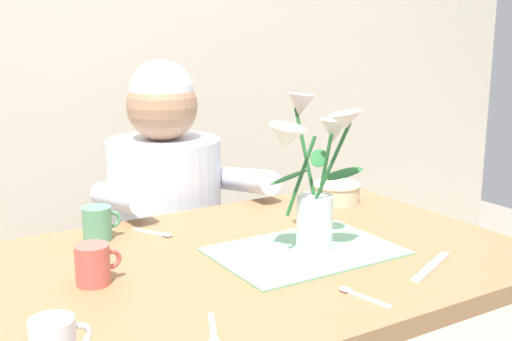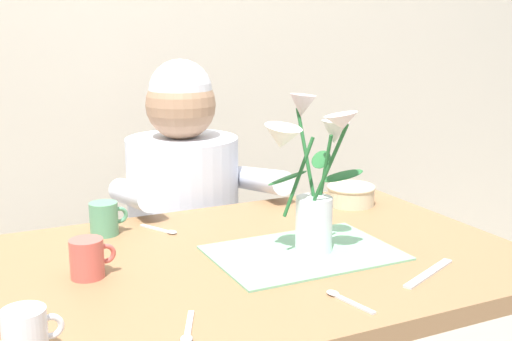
% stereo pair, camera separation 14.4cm
% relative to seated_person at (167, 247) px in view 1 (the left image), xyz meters
% --- Properties ---
extents(wood_panel_backdrop, '(4.00, 0.10, 2.50)m').
position_rel_seated_person_xyz_m(wood_panel_backdrop, '(-0.07, 0.43, 0.69)').
color(wood_panel_backdrop, beige).
rests_on(wood_panel_backdrop, ground_plane).
extents(dining_table, '(1.20, 0.80, 0.74)m').
position_rel_seated_person_xyz_m(dining_table, '(-0.07, -0.62, 0.08)').
color(dining_table, olive).
rests_on(dining_table, ground_plane).
extents(seated_person, '(0.45, 0.47, 1.14)m').
position_rel_seated_person_xyz_m(seated_person, '(0.00, 0.00, 0.00)').
color(seated_person, '#4C4C56').
rests_on(seated_person, ground_plane).
extents(striped_placemat, '(0.40, 0.28, 0.00)m').
position_rel_seated_person_xyz_m(striped_placemat, '(0.05, -0.65, 0.18)').
color(striped_placemat, '#7AB289').
rests_on(striped_placemat, dining_table).
extents(flower_vase, '(0.25, 0.23, 0.35)m').
position_rel_seated_person_xyz_m(flower_vase, '(0.07, -0.66, 0.35)').
color(flower_vase, silver).
rests_on(flower_vase, dining_table).
extents(ceramic_bowl, '(0.14, 0.14, 0.06)m').
position_rel_seated_person_xyz_m(ceramic_bowl, '(0.37, -0.36, 0.21)').
color(ceramic_bowl, beige).
rests_on(ceramic_bowl, dining_table).
extents(dinner_knife, '(0.18, 0.10, 0.00)m').
position_rel_seated_person_xyz_m(dinner_knife, '(0.22, -0.87, 0.18)').
color(dinner_knife, silver).
rests_on(dinner_knife, dining_table).
extents(coffee_cup, '(0.09, 0.07, 0.08)m').
position_rel_seated_person_xyz_m(coffee_cup, '(-0.32, -0.33, 0.22)').
color(coffee_cup, '#569970').
rests_on(coffee_cup, dining_table).
extents(tea_cup, '(0.09, 0.07, 0.08)m').
position_rel_seated_person_xyz_m(tea_cup, '(-0.41, -0.58, 0.22)').
color(tea_cup, '#CC564C').
rests_on(tea_cup, dining_table).
extents(spoon_0, '(0.07, 0.11, 0.01)m').
position_rel_seated_person_xyz_m(spoon_0, '(-0.18, -0.37, 0.18)').
color(spoon_0, silver).
rests_on(spoon_0, dining_table).
extents(spoon_1, '(0.04, 0.12, 0.01)m').
position_rel_seated_person_xyz_m(spoon_1, '(-0.01, -0.89, 0.18)').
color(spoon_1, silver).
rests_on(spoon_1, dining_table).
extents(spoon_2, '(0.06, 0.11, 0.01)m').
position_rel_seated_person_xyz_m(spoon_2, '(-0.31, -0.89, 0.18)').
color(spoon_2, silver).
rests_on(spoon_2, dining_table).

